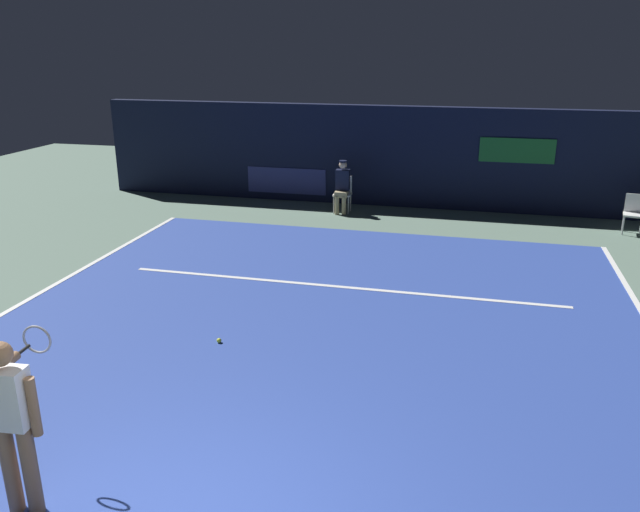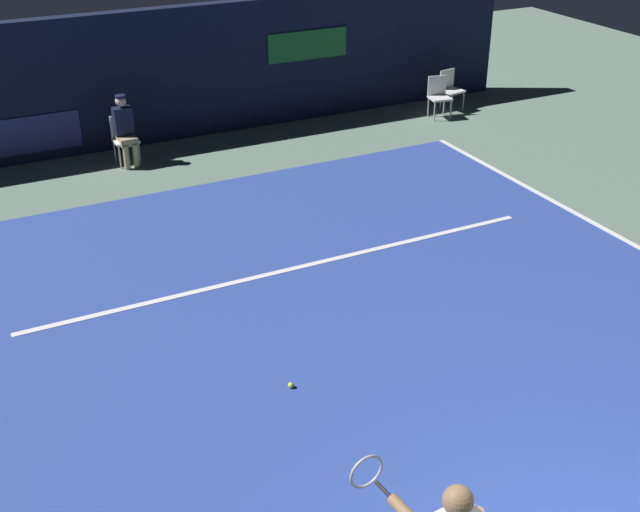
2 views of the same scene
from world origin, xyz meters
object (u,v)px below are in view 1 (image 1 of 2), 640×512
object	(u,v)px
tennis_player	(13,417)
courtside_chair_far	(634,212)
line_judge_on_chair	(342,186)
tennis_ball	(219,340)

from	to	relation	value
tennis_player	courtside_chair_far	distance (m)	13.29
tennis_player	line_judge_on_chair	bearing A→B (deg)	87.01
tennis_player	tennis_ball	size ratio (longest dim) A/B	25.44
tennis_player	line_judge_on_chair	xyz separation A→B (m)	(0.59, 11.29, -0.30)
courtside_chair_far	tennis_ball	xyz separation A→B (m)	(-6.98, -7.45, -0.46)
line_judge_on_chair	courtside_chair_far	xyz separation A→B (m)	(6.79, -0.24, -0.18)
tennis_player	tennis_ball	world-z (taller)	tennis_player
tennis_ball	tennis_player	bearing A→B (deg)	-96.34
line_judge_on_chair	tennis_ball	distance (m)	7.72
line_judge_on_chair	tennis_ball	world-z (taller)	line_judge_on_chair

